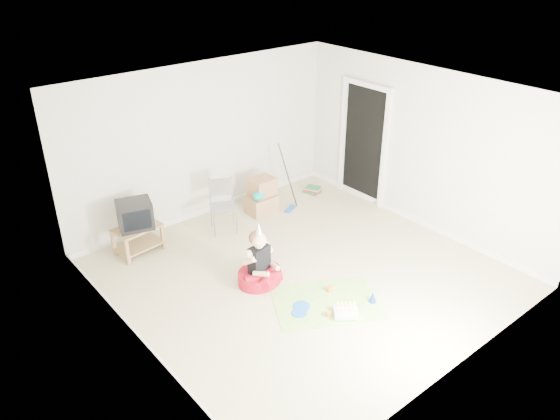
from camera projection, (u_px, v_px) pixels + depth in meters
ground at (303, 273)px, 7.84m from camera, size 5.00×5.00×0.00m
doorway_recess at (364, 145)px, 9.59m from camera, size 0.02×0.90×2.05m
tv_stand at (138, 237)px, 8.25m from camera, size 0.73×0.51×0.43m
crt_tv at (135, 215)px, 8.08m from camera, size 0.59×0.54×0.43m
folding_chair at (223, 207)px, 8.75m from camera, size 0.52×0.51×0.89m
cardboard_boxes at (262, 197)px, 9.39m from camera, size 0.52×0.40×0.62m
floor_mop at (290, 196)px, 9.48m from camera, size 0.30×0.36×1.16m
book_pile at (312, 189)px, 10.21m from camera, size 0.29×0.33×0.13m
seated_woman at (259, 270)px, 7.56m from camera, size 0.74×0.74×0.94m
party_mat at (326, 303)px, 7.23m from camera, size 1.68×1.53×0.01m
birthday_cake at (346, 313)px, 6.97m from camera, size 0.39×0.38×0.15m
blue_plate_near at (301, 306)px, 7.15m from camera, size 0.31×0.31×0.01m
blue_plate_far at (299, 313)px, 7.02m from camera, size 0.28×0.28×0.01m
orange_cup_near at (330, 289)px, 7.42m from camera, size 0.11×0.11×0.09m
orange_cup_far at (328, 314)px, 6.96m from camera, size 0.08×0.08×0.07m
blue_party_hat at (373, 297)px, 7.21m from camera, size 0.15×0.15×0.15m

